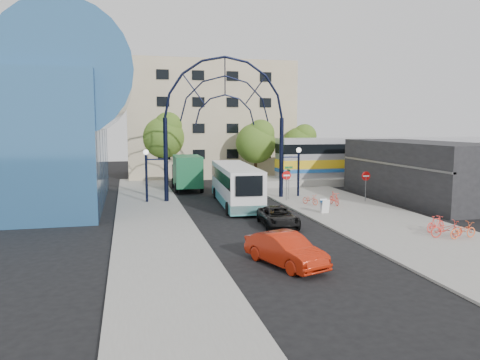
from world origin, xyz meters
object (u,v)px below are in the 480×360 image
object	(u,v)px
bike_far_a	(447,229)
bike_far_b	(436,224)
street_name_sign	(289,176)
train_car	(386,156)
do_not_enter_sign	(366,179)
red_sedan	(285,250)
bike_far_c	(463,230)
bike_near_b	(334,198)
city_bus	(236,184)
stop_sign	(287,178)
black_suv	(278,217)
tree_north_c	(301,143)
sandwich_board	(325,204)
bike_near_a	(310,199)
tree_north_b	(164,135)
tree_north_a	(257,141)
gateway_arch	(225,99)
green_truck	(187,173)

from	to	relation	value
bike_far_a	bike_far_b	distance (m)	1.40
street_name_sign	train_car	xyz separation A→B (m)	(14.80, 9.40, 0.77)
do_not_enter_sign	bike_far_a	xyz separation A→B (m)	(-1.72, -12.43, -1.37)
red_sedan	bike_far_c	distance (m)	11.37
bike_near_b	city_bus	bearing A→B (deg)	160.96
stop_sign	black_suv	world-z (taller)	stop_sign
street_name_sign	tree_north_c	bearing A→B (deg)	65.69
sandwich_board	city_bus	bearing A→B (deg)	133.49
do_not_enter_sign	street_name_sign	xyz separation A→B (m)	(-5.80, 2.60, 0.15)
street_name_sign	bike_far_b	world-z (taller)	street_name_sign
stop_sign	bike_near_a	xyz separation A→B (m)	(1.18, -2.38, -1.47)
do_not_enter_sign	tree_north_c	distance (m)	18.11
tree_north_b	red_sedan	distance (m)	35.28
bike_near_a	tree_north_a	bearing A→B (deg)	60.82
bike_far_c	red_sedan	bearing A→B (deg)	94.50
tree_north_c	gateway_arch	bearing A→B (deg)	-131.04
black_suv	bike_far_c	bearing A→B (deg)	-28.32
bike_near_a	bike_near_b	bearing A→B (deg)	-50.49
tree_north_c	city_bus	xyz separation A→B (m)	(-11.79, -16.39, -2.61)
gateway_arch	city_bus	bearing A→B (deg)	-82.43
black_suv	city_bus	bearing A→B (deg)	100.25
stop_sign	tree_north_c	distance (m)	17.68
stop_sign	red_sedan	size ratio (longest dim) A/B	0.55
green_truck	bike_near_a	xyz separation A→B (m)	(8.41, -11.42, -1.19)
city_bus	bike_far_b	world-z (taller)	city_bus
tree_north_b	green_truck	distance (m)	9.68
stop_sign	city_bus	world-z (taller)	city_bus
gateway_arch	black_suv	bearing A→B (deg)	-84.16
sandwich_board	bike_near_b	world-z (taller)	bike_near_b
green_truck	sandwich_board	bearing A→B (deg)	-60.40
bike_near_b	tree_north_a	bearing A→B (deg)	95.79
tree_north_b	bike_near_a	distance (m)	23.07
city_bus	gateway_arch	bearing A→B (deg)	101.44
black_suv	green_truck	bearing A→B (deg)	106.06
tree_north_c	bike_near_b	world-z (taller)	tree_north_c
stop_sign	green_truck	world-z (taller)	green_truck
tree_north_a	black_suv	world-z (taller)	tree_north_a
street_name_sign	bike_near_a	distance (m)	3.48
tree_north_a	bike_far_c	distance (m)	29.29
stop_sign	train_car	world-z (taller)	train_car
gateway_arch	bike_near_a	size ratio (longest dim) A/B	8.91
bike_near_b	tree_north_c	bearing A→B (deg)	77.38
bike_near_a	tree_north_b	bearing A→B (deg)	87.21
sandwich_board	city_bus	distance (m)	7.72
train_car	tree_north_a	xyz separation A→B (m)	(-13.88, 3.93, 1.71)
tree_north_b	tree_north_c	size ratio (longest dim) A/B	1.23
do_not_enter_sign	tree_north_c	xyz separation A→B (m)	(1.12, 17.93, 2.30)
red_sedan	bike_far_a	distance (m)	10.73
street_name_sign	tree_north_a	bearing A→B (deg)	86.04
green_truck	bike_far_b	size ratio (longest dim) A/B	4.28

